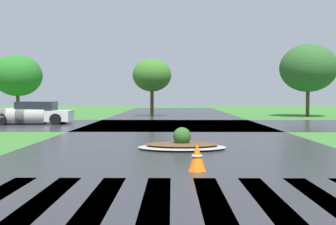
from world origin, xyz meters
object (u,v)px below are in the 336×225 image
(drainage_pipe_stack, at_px, (12,116))
(car_dark_suv, at_px, (34,113))
(traffic_cone, at_px, (197,158))
(median_island, at_px, (182,144))

(drainage_pipe_stack, bearing_deg, car_dark_suv, 33.08)
(drainage_pipe_stack, bearing_deg, traffic_cone, -54.89)
(median_island, relative_size, traffic_cone, 4.41)
(car_dark_suv, distance_m, traffic_cone, 16.84)
(car_dark_suv, relative_size, drainage_pipe_stack, 1.20)
(car_dark_suv, bearing_deg, drainage_pipe_stack, 29.44)
(car_dark_suv, distance_m, drainage_pipe_stack, 1.24)
(car_dark_suv, bearing_deg, median_island, 124.13)
(median_island, height_order, drainage_pipe_stack, drainage_pipe_stack)
(car_dark_suv, height_order, traffic_cone, car_dark_suv)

